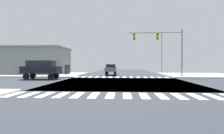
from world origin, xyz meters
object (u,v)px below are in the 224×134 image
bank_building (38,60)px  suv_farside_1 (41,68)px  street_lamp (160,50)px  sedan_queued_1 (111,69)px  traffic_signal_mast (161,42)px

bank_building → suv_farside_1: bank_building is taller
street_lamp → suv_farside_1: size_ratio=1.76×
street_lamp → suv_farside_1: bearing=-141.5°
bank_building → sedan_queued_1: (15.07, -3.97, -1.52)m
suv_farside_1 → sedan_queued_1: size_ratio=1.07×
street_lamp → bank_building: size_ratio=0.63×
traffic_signal_mast → sedan_queued_1: (-7.50, 4.25, -3.99)m
bank_building → suv_farside_1: size_ratio=2.81×
suv_farside_1 → sedan_queued_1: suv_farside_1 is taller
street_lamp → sedan_queued_1: 11.99m
suv_farside_1 → sedan_queued_1: bearing=135.2°
suv_farside_1 → bank_building: bearing=-151.0°
bank_building → sedan_queued_1: bank_building is taller
traffic_signal_mast → sedan_queued_1: size_ratio=1.83×
sedan_queued_1 → street_lamp: bearing=-148.5°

